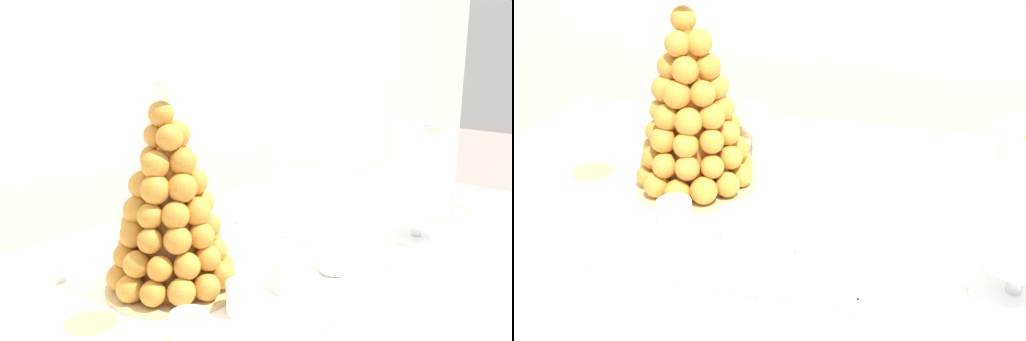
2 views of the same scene
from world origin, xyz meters
The scene contains 10 objects.
buffet_table centered at (0.00, 0.00, 0.63)m, with size 1.48×0.97×0.73m.
serving_tray centered at (-0.26, 0.05, 0.74)m, with size 0.61×0.44×0.02m.
croquembouche centered at (-0.28, 0.10, 0.88)m, with size 0.22×0.22×0.36m.
dessert_cup_left centered at (-0.48, -0.06, 0.77)m, with size 0.05×0.05×0.06m.
dessert_cup_mid_left centered at (-0.38, -0.06, 0.76)m, with size 0.05×0.05×0.05m.
dessert_cup_centre centered at (-0.26, -0.05, 0.76)m, with size 0.06×0.06×0.05m.
dessert_cup_mid_right centered at (-0.15, -0.05, 0.76)m, with size 0.06×0.06×0.05m.
dessert_cup_right centered at (-0.03, -0.06, 0.76)m, with size 0.06×0.06×0.05m.
creme_brulee_ramekin centered at (-0.46, 0.05, 0.75)m, with size 0.09×0.09×0.02m.
wine_glass centered at (-0.20, 0.18, 0.83)m, with size 0.07×0.07×0.14m.
Camera 2 is at (0.07, -0.75, 1.23)m, focal length 39.96 mm.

